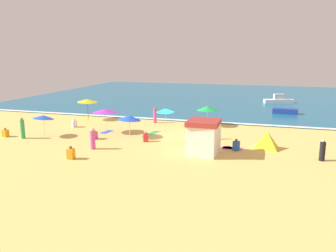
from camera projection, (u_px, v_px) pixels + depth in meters
The scene contains 28 objects.
ground_plane at pixel (172, 135), 31.14m from camera, with size 60.00×60.00×0.00m, color #EDBC60.
ocean_water at pixel (218, 97), 57.34m from camera, with size 60.00×44.00×0.10m, color #196084.
wave_breaker_foam at pixel (188, 121), 37.02m from camera, with size 57.00×0.70×0.01m, color white.
lifeguard_cabana at pixel (203, 137), 24.92m from camera, with size 2.27×2.42×2.54m.
beach_umbrella_0 at pixel (105, 111), 31.55m from camera, with size 2.66×2.66×2.22m.
beach_umbrella_1 at pixel (207, 108), 34.46m from camera, with size 2.68×2.68×2.06m.
beach_umbrella_2 at pixel (43, 117), 30.13m from camera, with size 2.58×2.58×2.00m.
beach_umbrella_3 at pixel (165, 110), 31.43m from camera, with size 2.06×2.07×2.31m.
beach_umbrella_4 at pixel (87, 101), 37.60m from camera, with size 2.81×2.80×2.35m.
beach_umbrella_5 at pixel (129, 118), 29.91m from camera, with size 2.92×2.92×2.02m.
beach_tent at pixel (267, 140), 26.55m from camera, with size 2.43×2.45×1.38m.
beachgoer_0 at pixel (208, 131), 29.34m from camera, with size 0.41×0.41×1.54m.
beachgoer_1 at pixel (74, 124), 34.19m from camera, with size 0.61×0.61×0.87m.
beachgoer_2 at pixel (5, 133), 30.28m from camera, with size 0.49×0.49×0.82m.
beachgoer_3 at pixel (236, 145), 26.00m from camera, with size 0.55×0.55×0.92m.
beachgoer_4 at pixel (146, 137), 28.64m from camera, with size 0.55×0.55×0.93m.
beachgoer_5 at pixel (322, 151), 23.49m from camera, with size 0.54×0.54×1.53m.
beachgoer_6 at pixel (94, 135), 29.48m from camera, with size 0.53×0.53×0.89m.
beachgoer_7 at pixel (93, 139), 26.33m from camera, with size 0.54×0.54×1.67m.
beachgoer_8 at pixel (23, 129), 29.60m from camera, with size 0.48×0.48×1.83m.
beachgoer_9 at pixel (155, 116), 36.19m from camera, with size 0.48×0.48×1.65m.
beachgoer_10 at pixel (71, 153), 23.94m from camera, with size 0.47×0.47×0.95m.
beach_towel_1 at pixel (153, 133), 31.82m from camera, with size 1.00×1.73×0.01m.
beach_towel_2 at pixel (232, 148), 26.73m from camera, with size 1.60×0.86×0.01m.
beach_towel_3 at pixel (107, 132), 32.17m from camera, with size 0.94×1.56×0.01m.
beach_towel_4 at pixel (227, 148), 26.74m from camera, with size 1.33×1.33×0.01m.
small_boat_0 at pixel (279, 100), 49.82m from camera, with size 4.35×2.34×1.33m.
small_boat_1 at pixel (285, 111), 41.21m from camera, with size 2.97×1.21×0.60m.
Camera 1 is at (8.39, -29.09, 7.32)m, focal length 36.56 mm.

